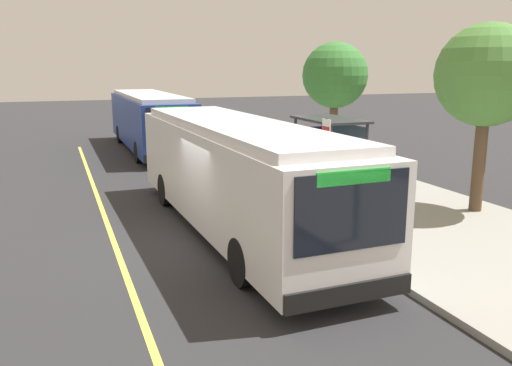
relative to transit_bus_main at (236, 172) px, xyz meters
The scene contains 11 objects.
ground_plane 2.00m from the transit_bus_main, 58.81° to the right, with size 120.00×120.00×0.00m, color #2B2B2D.
sidewalk_curb 5.26m from the transit_bus_main, 83.02° to the left, with size 44.00×6.40×0.15m, color gray.
lane_stripe_center 3.64m from the transit_bus_main, 79.22° to the right, with size 36.00×0.14×0.01m, color #E0D64C.
transit_bus_main is the anchor object (origin of this frame).
transit_bus_second 14.87m from the transit_bus_main, behind, with size 11.56×2.62×2.95m.
bus_shelter 5.33m from the transit_bus_main, 123.92° to the left, with size 2.90×1.60×2.48m.
waiting_bench 5.18m from the transit_bus_main, 121.96° to the left, with size 1.60×0.48×0.95m.
route_sign_post 2.59m from the transit_bus_main, 86.15° to the left, with size 0.44×0.08×2.80m.
pedestrian_commuter 5.31m from the transit_bus_main, 136.27° to the left, with size 0.24×0.40×1.69m.
street_tree_near_shelter 7.60m from the transit_bus_main, 81.52° to the left, with size 2.91×2.91×5.40m.
street_tree_upstreet 10.51m from the transit_bus_main, 136.88° to the left, with size 2.80×2.80×5.21m.
Camera 1 is at (12.44, -3.38, 4.35)m, focal length 37.41 mm.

